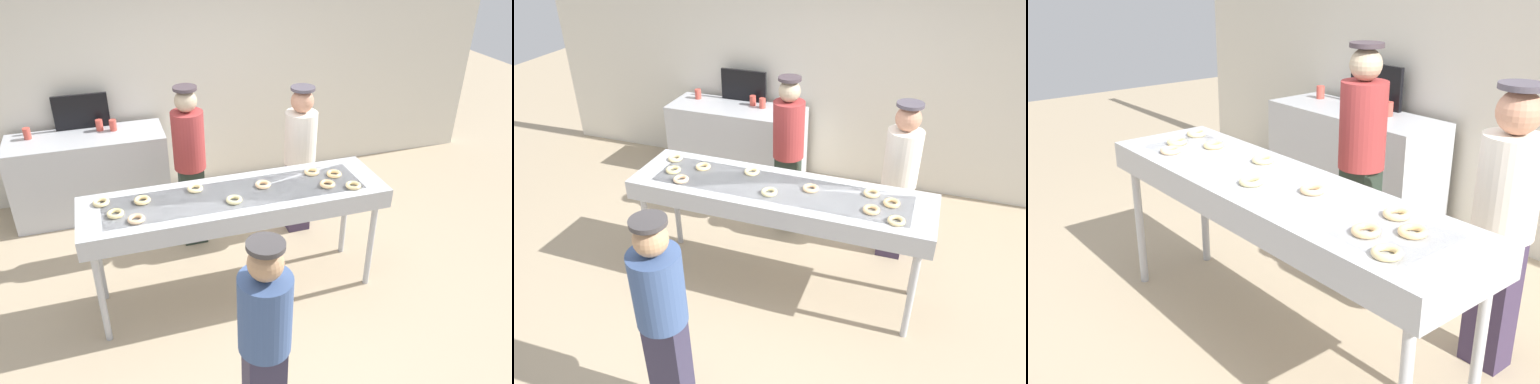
% 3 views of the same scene
% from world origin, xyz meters
% --- Properties ---
extents(ground_plane, '(16.00, 16.00, 0.00)m').
position_xyz_m(ground_plane, '(0.00, 0.00, 0.00)').
color(ground_plane, tan).
extents(back_wall, '(8.00, 0.12, 2.86)m').
position_xyz_m(back_wall, '(0.00, 2.31, 1.43)').
color(back_wall, silver).
rests_on(back_wall, ground).
extents(fryer_conveyor, '(2.58, 0.69, 1.04)m').
position_xyz_m(fryer_conveyor, '(0.00, 0.00, 0.95)').
color(fryer_conveyor, '#B7BABF').
rests_on(fryer_conveyor, ground).
extents(plain_donut_0, '(0.18, 0.18, 0.03)m').
position_xyz_m(plain_donut_0, '(-0.31, 0.16, 1.06)').
color(plain_donut_0, beige).
rests_on(plain_donut_0, fryer_conveyor).
extents(plain_donut_1, '(0.16, 0.16, 0.03)m').
position_xyz_m(plain_donut_1, '(-0.98, -0.04, 1.06)').
color(plain_donut_1, '#EBD38C').
rests_on(plain_donut_1, fryer_conveyor).
extents(plain_donut_2, '(0.18, 0.18, 0.03)m').
position_xyz_m(plain_donut_2, '(0.79, -0.10, 1.06)').
color(plain_donut_2, '#EFC182').
rests_on(plain_donut_2, fryer_conveyor).
extents(plain_donut_3, '(0.18, 0.18, 0.03)m').
position_xyz_m(plain_donut_3, '(0.75, 0.15, 1.06)').
color(plain_donut_3, '#F4CD8B').
rests_on(plain_donut_3, fryer_conveyor).
extents(plain_donut_4, '(0.18, 0.18, 0.03)m').
position_xyz_m(plain_donut_4, '(-0.05, -0.12, 1.06)').
color(plain_donut_4, beige).
rests_on(plain_donut_4, fryer_conveyor).
extents(plain_donut_5, '(0.19, 0.19, 0.03)m').
position_xyz_m(plain_donut_5, '(0.92, 0.05, 1.06)').
color(plain_donut_5, '#F9CB85').
rests_on(plain_donut_5, fryer_conveyor).
extents(plain_donut_6, '(0.14, 0.14, 0.03)m').
position_xyz_m(plain_donut_6, '(0.26, 0.06, 1.06)').
color(plain_donut_6, '#F2C18A').
rests_on(plain_donut_6, fryer_conveyor).
extents(plain_donut_7, '(0.15, 0.15, 0.03)m').
position_xyz_m(plain_donut_7, '(-0.76, 0.10, 1.06)').
color(plain_donut_7, '#F3D088').
rests_on(plain_donut_7, fryer_conveyor).
extents(plain_donut_8, '(0.19, 0.19, 0.03)m').
position_xyz_m(plain_donut_8, '(-0.84, -0.17, 1.06)').
color(plain_donut_8, '#F8C894').
rests_on(plain_donut_8, fryer_conveyor).
extents(plain_donut_9, '(0.14, 0.14, 0.03)m').
position_xyz_m(plain_donut_9, '(-1.08, 0.17, 1.06)').
color(plain_donut_9, beige).
rests_on(plain_donut_9, fryer_conveyor).
extents(plain_donut_10, '(0.16, 0.16, 0.03)m').
position_xyz_m(plain_donut_10, '(0.99, -0.19, 1.06)').
color(plain_donut_10, '#F1D38F').
rests_on(plain_donut_10, fryer_conveyor).
extents(worker_baker, '(0.33, 0.33, 1.62)m').
position_xyz_m(worker_baker, '(0.91, 0.82, 0.92)').
color(worker_baker, '#3A2D49').
rests_on(worker_baker, ground).
extents(worker_assistant, '(0.31, 0.31, 1.70)m').
position_xyz_m(worker_assistant, '(-0.22, 0.92, 0.95)').
color(worker_assistant, '#253228').
rests_on(worker_assistant, ground).
extents(prep_counter, '(1.69, 0.62, 0.95)m').
position_xyz_m(prep_counter, '(-1.20, 1.86, 0.47)').
color(prep_counter, '#B7BABF').
rests_on(prep_counter, ground).
extents(paper_cup_0, '(0.08, 0.08, 0.12)m').
position_xyz_m(paper_cup_0, '(-1.78, 1.99, 1.01)').
color(paper_cup_0, '#CC4C3F').
rests_on(paper_cup_0, prep_counter).
extents(paper_cup_1, '(0.08, 0.08, 0.12)m').
position_xyz_m(paper_cup_1, '(-0.88, 1.95, 1.01)').
color(paper_cup_1, '#CC4C3F').
rests_on(paper_cup_1, prep_counter).
extents(paper_cup_2, '(0.08, 0.08, 0.12)m').
position_xyz_m(paper_cup_2, '(-1.02, 2.00, 1.01)').
color(paper_cup_2, '#CC4C3F').
rests_on(paper_cup_2, prep_counter).
extents(menu_display, '(0.60, 0.04, 0.39)m').
position_xyz_m(menu_display, '(-1.20, 2.12, 1.14)').
color(menu_display, black).
rests_on(menu_display, prep_counter).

